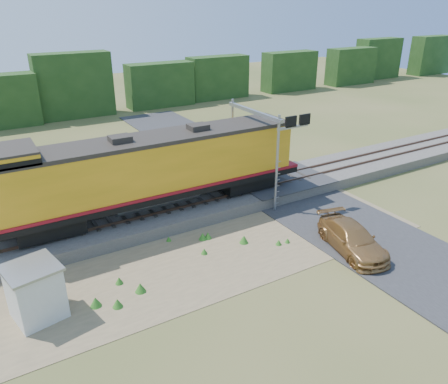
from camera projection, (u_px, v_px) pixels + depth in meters
ground at (247, 248)px, 25.53m from camera, size 140.00×140.00×0.00m
ballast at (199, 204)px, 30.10m from camera, size 70.00×5.00×0.80m
rails at (199, 198)px, 29.90m from camera, size 70.00×1.54×0.16m
dirt_shoulder at (213, 253)px, 24.98m from camera, size 26.00×8.00×0.03m
road at (328, 214)px, 29.36m from camera, size 7.00×66.00×0.86m
tree_line_north at (79, 90)px, 54.22m from camera, size 130.00×3.00×6.50m
weed_clumps at (193, 264)px, 23.97m from camera, size 15.00×6.20×0.56m
locomotive at (151, 170)px, 27.26m from camera, size 20.58×3.14×5.31m
shed at (35, 292)px, 19.49m from camera, size 2.64×2.64×2.65m
signal_gantry at (263, 131)px, 29.93m from camera, size 2.66×6.20×6.70m
car at (352, 239)px, 24.96m from camera, size 3.33×5.68×1.55m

